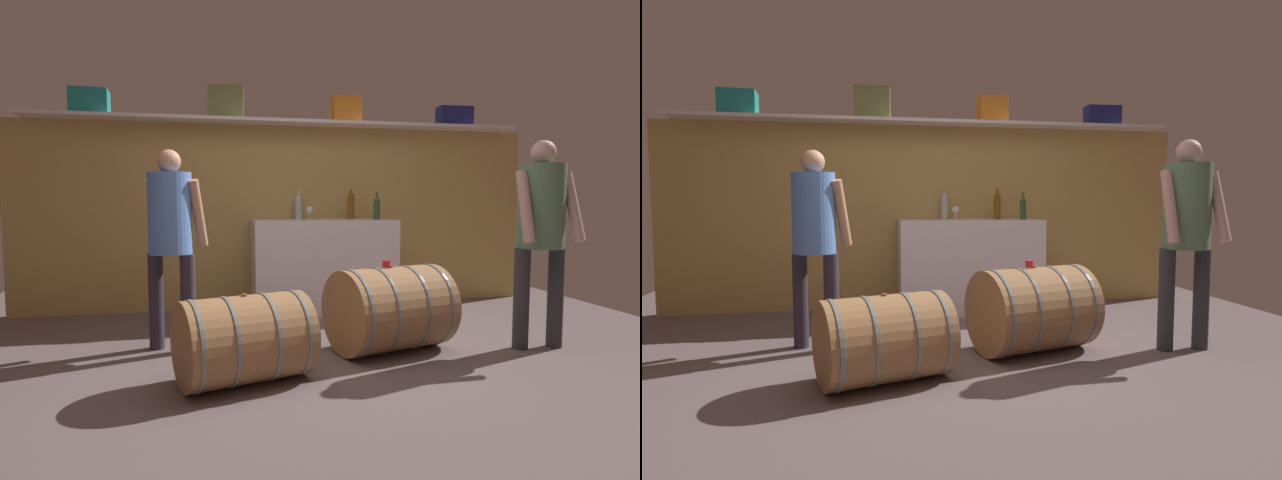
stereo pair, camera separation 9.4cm
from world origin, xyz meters
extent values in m
cube|color=#655556|center=(0.00, 0.55, -0.01)|extent=(6.66, 7.62, 0.02)
cube|color=tan|center=(0.00, 2.21, 0.96)|extent=(5.46, 0.10, 1.92)
cube|color=silver|center=(0.00, 2.06, 1.94)|extent=(5.03, 0.40, 0.03)
cube|color=teal|center=(-1.88, 2.06, 2.07)|extent=(0.36, 0.32, 0.23)
cube|color=olive|center=(-0.61, 2.06, 2.11)|extent=(0.36, 0.25, 0.32)
cube|color=orange|center=(0.63, 2.06, 2.09)|extent=(0.30, 0.24, 0.27)
cube|color=navy|center=(1.87, 2.06, 2.06)|extent=(0.38, 0.21, 0.21)
cube|color=white|center=(0.34, 1.85, 0.47)|extent=(1.43, 0.61, 0.94)
cylinder|color=brown|center=(0.66, 1.93, 1.06)|extent=(0.07, 0.07, 0.23)
sphere|color=brown|center=(0.66, 1.93, 1.19)|extent=(0.07, 0.07, 0.07)
cylinder|color=brown|center=(0.66, 1.93, 1.23)|extent=(0.03, 0.03, 0.06)
cylinder|color=#30522F|center=(0.89, 1.78, 1.04)|extent=(0.07, 0.07, 0.18)
sphere|color=#30522F|center=(0.89, 1.78, 1.14)|extent=(0.06, 0.06, 0.06)
cylinder|color=#30522F|center=(0.89, 1.78, 1.19)|extent=(0.02, 0.02, 0.08)
cylinder|color=#B2BEBE|center=(0.12, 2.06, 1.05)|extent=(0.07, 0.07, 0.21)
sphere|color=#B2BEBE|center=(0.12, 2.06, 1.16)|extent=(0.07, 0.07, 0.07)
cylinder|color=#B2BEBE|center=(0.12, 2.06, 1.21)|extent=(0.02, 0.02, 0.08)
cylinder|color=white|center=(0.21, 1.87, 0.95)|extent=(0.08, 0.08, 0.00)
cylinder|color=white|center=(0.21, 1.87, 0.98)|extent=(0.01, 0.01, 0.07)
sphere|color=white|center=(0.21, 1.87, 1.04)|extent=(0.07, 0.07, 0.07)
sphere|color=maroon|center=(0.21, 1.87, 1.03)|extent=(0.04, 0.04, 0.04)
cylinder|color=#9B6F47|center=(0.55, 0.41, 0.32)|extent=(0.99, 0.84, 0.63)
cylinder|color=slate|center=(0.21, 0.31, 0.32)|extent=(0.20, 0.62, 0.64)
cylinder|color=slate|center=(0.42, 0.37, 0.32)|extent=(0.20, 0.62, 0.64)
cylinder|color=slate|center=(0.68, 0.44, 0.32)|extent=(0.20, 0.62, 0.64)
cylinder|color=slate|center=(0.89, 0.51, 0.32)|extent=(0.20, 0.62, 0.64)
cylinder|color=brown|center=(0.55, 0.41, 0.64)|extent=(0.04, 0.04, 0.01)
cylinder|color=#9A6E44|center=(-0.58, -0.06, 0.28)|extent=(0.92, 0.75, 0.54)
cylinder|color=slate|center=(-0.89, -0.16, 0.28)|extent=(0.19, 0.54, 0.56)
cylinder|color=slate|center=(-0.70, -0.10, 0.28)|extent=(0.19, 0.54, 0.56)
cylinder|color=slate|center=(-0.45, -0.02, 0.28)|extent=(0.19, 0.54, 0.56)
cylinder|color=slate|center=(-0.26, 0.04, 0.28)|extent=(0.19, 0.54, 0.56)
cylinder|color=#97463B|center=(-0.58, -0.06, 0.56)|extent=(0.04, 0.04, 0.01)
cylinder|color=red|center=(0.52, 0.41, 0.67)|extent=(0.06, 0.06, 0.05)
cylinder|color=#312B37|center=(-0.95, 0.69, 0.37)|extent=(0.11, 0.11, 0.74)
cylinder|color=#312B37|center=(-1.19, 0.82, 0.37)|extent=(0.11, 0.11, 0.74)
cylinder|color=#5686D9|center=(-1.07, 0.76, 1.04)|extent=(0.32, 0.32, 0.61)
sphere|color=tan|center=(-1.07, 0.76, 1.43)|extent=(0.18, 0.18, 0.18)
cylinder|color=tan|center=(-0.86, 0.76, 1.04)|extent=(0.17, 0.23, 0.52)
cylinder|color=tan|center=(-1.19, 0.92, 1.04)|extent=(0.15, 0.20, 0.52)
cylinder|color=#2F2E35|center=(1.55, 0.24, 0.39)|extent=(0.12, 0.12, 0.78)
cylinder|color=#2F2E35|center=(1.83, 0.23, 0.39)|extent=(0.12, 0.12, 0.78)
cylinder|color=#557A5B|center=(1.69, 0.23, 1.10)|extent=(0.34, 0.34, 0.64)
sphere|color=#C5978E|center=(1.69, 0.23, 1.50)|extent=(0.19, 0.19, 0.19)
cylinder|color=#C5978E|center=(1.49, 0.14, 1.10)|extent=(0.09, 0.22, 0.54)
cylinder|color=#C5978E|center=(1.88, 0.13, 1.10)|extent=(0.09, 0.27, 0.53)
camera|label=1|loc=(-0.76, -3.19, 1.14)|focal=28.45mm
camera|label=2|loc=(-0.67, -3.21, 1.14)|focal=28.45mm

